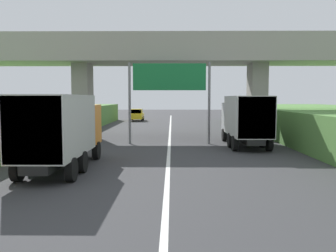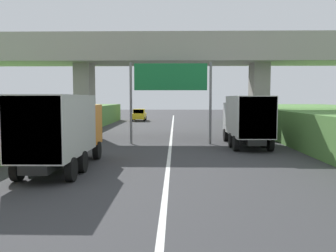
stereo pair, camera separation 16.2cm
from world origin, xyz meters
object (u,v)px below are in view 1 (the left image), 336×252
object	(u,v)px
overhead_highway_sign	(169,83)
truck_orange	(62,128)
truck_silver	(245,118)
car_yellow	(137,115)

from	to	relation	value
overhead_highway_sign	truck_orange	size ratio (longest dim) A/B	0.81
truck_orange	truck_silver	xyz separation A→B (m)	(10.03, 8.15, 0.00)
truck_silver	car_yellow	xyz separation A→B (m)	(-10.08, 26.74, -1.08)
car_yellow	truck_orange	bearing A→B (deg)	-89.93
truck_orange	car_yellow	distance (m)	34.91
truck_silver	overhead_highway_sign	bearing A→B (deg)	167.59
overhead_highway_sign	truck_silver	xyz separation A→B (m)	(5.18, -1.14, -2.44)
overhead_highway_sign	truck_silver	distance (m)	5.84
truck_silver	car_yellow	size ratio (longest dim) A/B	1.78
truck_orange	car_yellow	world-z (taller)	truck_orange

